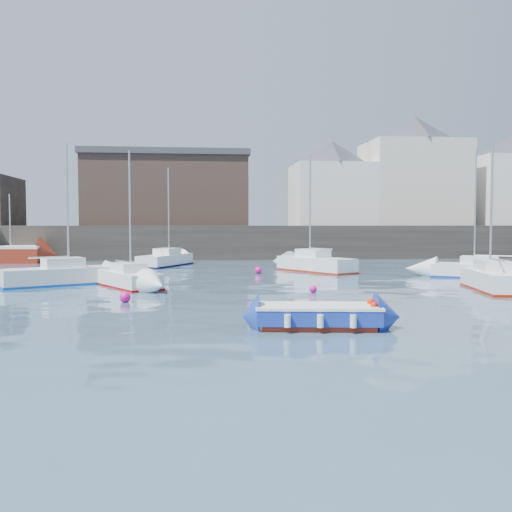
{
  "coord_description": "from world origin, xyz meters",
  "views": [
    {
      "loc": [
        -3.03,
        -16.91,
        3.12
      ],
      "look_at": [
        0.0,
        12.0,
        1.5
      ],
      "focal_mm": 40.0,
      "sensor_mm": 36.0,
      "label": 1
    }
  ],
  "objects": [
    {
      "name": "buoy_far",
      "position": [
        0.87,
        18.93,
        0.0
      ],
      "size": [
        0.45,
        0.45,
        0.45
      ],
      "primitive_type": "sphere",
      "color": "#E70A88",
      "rests_on": "ground"
    },
    {
      "name": "land_strip",
      "position": [
        0.0,
        53.0,
        1.4
      ],
      "size": [
        90.0,
        32.0,
        2.8
      ],
      "primitive_type": "cube",
      "color": "#28231E",
      "rests_on": "ground"
    },
    {
      "name": "sailboat_f",
      "position": [
        4.75,
        19.82,
        0.54
      ],
      "size": [
        4.64,
        6.03,
        7.66
      ],
      "color": "white",
      "rests_on": "ground"
    },
    {
      "name": "bldg_east_d",
      "position": [
        11.0,
        41.5,
        7.36
      ],
      "size": [
        11.14,
        11.14,
        8.95
      ],
      "color": "white",
      "rests_on": "land_strip"
    },
    {
      "name": "sailboat_h",
      "position": [
        -5.34,
        26.22,
        0.48
      ],
      "size": [
        4.12,
        5.96,
        7.37
      ],
      "color": "white",
      "rests_on": "ground"
    },
    {
      "name": "blue_dinghy",
      "position": [
        0.59,
        -0.23,
        0.39
      ],
      "size": [
        3.89,
        2.19,
        0.71
      ],
      "color": "maroon",
      "rests_on": "ground"
    },
    {
      "name": "buoy_near",
      "position": [
        -5.88,
        6.19,
        0.0
      ],
      "size": [
        0.45,
        0.45,
        0.45
      ],
      "primitive_type": "sphere",
      "color": "#E70A88",
      "rests_on": "ground"
    },
    {
      "name": "sailboat_c",
      "position": [
        10.84,
        8.42,
        0.52
      ],
      "size": [
        2.57,
        5.38,
        6.8
      ],
      "color": "white",
      "rests_on": "ground"
    },
    {
      "name": "sailboat_d",
      "position": [
        13.65,
        14.6,
        0.46
      ],
      "size": [
        6.03,
        4.66,
        7.53
      ],
      "color": "white",
      "rests_on": "ground"
    },
    {
      "name": "water",
      "position": [
        0.0,
        0.0,
        0.0
      ],
      "size": [
        220.0,
        220.0,
        0.0
      ],
      "primitive_type": "plane",
      "color": "#2D4760",
      "rests_on": "ground"
    },
    {
      "name": "bldg_east_a",
      "position": [
        20.0,
        42.0,
        8.81
      ],
      "size": [
        13.36,
        13.36,
        11.8
      ],
      "color": "beige",
      "rests_on": "land_strip"
    },
    {
      "name": "warehouse",
      "position": [
        -6.0,
        43.0,
        6.62
      ],
      "size": [
        16.4,
        10.4,
        7.6
      ],
      "color": "#3D2D26",
      "rests_on": "land_strip"
    },
    {
      "name": "buoy_mid",
      "position": [
        2.27,
        8.59,
        0.0
      ],
      "size": [
        0.35,
        0.35,
        0.35
      ],
      "primitive_type": "sphere",
      "color": "#E70A88",
      "rests_on": "ground"
    },
    {
      "name": "sailboat_a",
      "position": [
        -10.06,
        13.03,
        0.51
      ],
      "size": [
        5.75,
        4.23,
        7.25
      ],
      "color": "white",
      "rests_on": "ground"
    },
    {
      "name": "quay_wall",
      "position": [
        0.0,
        35.0,
        1.5
      ],
      "size": [
        90.0,
        5.0,
        3.0
      ],
      "primitive_type": "cube",
      "color": "#28231E",
      "rests_on": "ground"
    },
    {
      "name": "sailboat_b",
      "position": [
        -6.5,
        11.91,
        0.44
      ],
      "size": [
        4.01,
        5.36,
        6.71
      ],
      "color": "white",
      "rests_on": "ground"
    }
  ]
}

